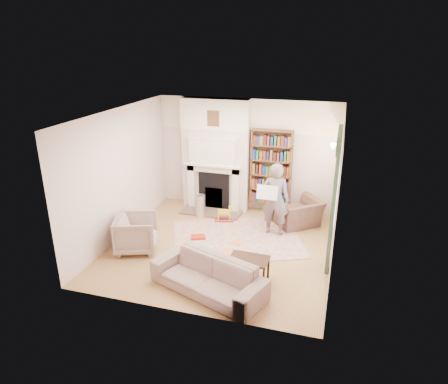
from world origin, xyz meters
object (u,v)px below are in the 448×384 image
(armchair_reading, at_px, (298,212))
(rocking_horse, at_px, (224,214))
(sofa, at_px, (208,276))
(armchair_left, at_px, (136,233))
(man_reading, at_px, (275,199))
(coffee_table, at_px, (249,269))
(bookcase, at_px, (271,168))
(paraffin_heater, at_px, (200,206))

(armchair_reading, relative_size, rocking_horse, 2.16)
(sofa, bearing_deg, rocking_horse, 121.53)
(armchair_left, relative_size, man_reading, 0.50)
(armchair_left, xyz_separation_m, man_reading, (2.60, 1.54, 0.45))
(coffee_table, bearing_deg, armchair_left, 171.45)
(coffee_table, bearing_deg, bookcase, 95.31)
(armchair_left, distance_m, paraffin_heater, 2.10)
(armchair_reading, height_order, sofa, armchair_reading)
(armchair_left, relative_size, coffee_table, 1.19)
(armchair_left, xyz_separation_m, paraffin_heater, (0.69, 1.98, -0.10))
(sofa, xyz_separation_m, paraffin_heater, (-1.20, 2.96, -0.02))
(armchair_reading, xyz_separation_m, sofa, (-1.16, -3.12, -0.02))
(bookcase, relative_size, sofa, 0.90)
(armchair_reading, distance_m, coffee_table, 2.65)
(sofa, xyz_separation_m, man_reading, (0.71, 2.52, 0.53))
(bookcase, relative_size, paraffin_heater, 3.36)
(armchair_reading, height_order, man_reading, man_reading)
(armchair_reading, distance_m, paraffin_heater, 2.37)
(coffee_table, distance_m, rocking_horse, 2.55)
(sofa, height_order, rocking_horse, sofa)
(bookcase, distance_m, armchair_left, 3.64)
(coffee_table, relative_size, rocking_horse, 1.53)
(armchair_reading, relative_size, man_reading, 0.59)
(rocking_horse, bearing_deg, bookcase, 29.06)
(armchair_reading, distance_m, man_reading, 0.91)
(armchair_left, relative_size, rocking_horse, 1.82)
(sofa, bearing_deg, man_reading, 94.83)
(armchair_reading, relative_size, coffee_table, 1.41)
(bookcase, relative_size, coffee_table, 2.64)
(man_reading, bearing_deg, paraffin_heater, -13.24)
(coffee_table, height_order, rocking_horse, coffee_table)
(bookcase, height_order, armchair_left, bookcase)
(coffee_table, bearing_deg, paraffin_heater, 128.09)
(paraffin_heater, bearing_deg, coffee_table, -53.61)
(rocking_horse, bearing_deg, armchair_left, -140.60)
(coffee_table, bearing_deg, armchair_reading, 79.34)
(sofa, relative_size, paraffin_heater, 3.73)
(paraffin_heater, bearing_deg, rocking_horse, -12.96)
(sofa, distance_m, coffee_table, 0.80)
(armchair_reading, distance_m, rocking_horse, 1.74)
(armchair_left, distance_m, sofa, 2.13)
(man_reading, xyz_separation_m, rocking_horse, (-1.26, 0.29, -0.63))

